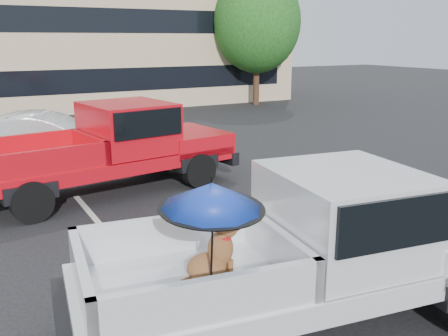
{
  "coord_description": "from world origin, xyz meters",
  "views": [
    {
      "loc": [
        -5.19,
        -6.35,
        3.39
      ],
      "look_at": [
        -1.32,
        0.7,
        1.3
      ],
      "focal_mm": 40.0,
      "sensor_mm": 36.0,
      "label": 1
    }
  ],
  "objects": [
    {
      "name": "stripe_left",
      "position": [
        -3.0,
        2.0,
        0.0
      ],
      "size": [
        0.12,
        5.0,
        0.01
      ],
      "primitive_type": "cube",
      "color": "silver",
      "rests_on": "ground"
    },
    {
      "name": "silver_pickup",
      "position": [
        -1.41,
        -2.05,
        1.05
      ],
      "size": [
        5.9,
        2.68,
        2.06
      ],
      "rotation": [
        0.0,
        0.0,
        -0.13
      ],
      "color": "black",
      "rests_on": "ground"
    },
    {
      "name": "red_pickup",
      "position": [
        -1.87,
        4.56,
        1.09
      ],
      "size": [
        6.27,
        2.92,
        1.99
      ],
      "rotation": [
        0.0,
        0.0,
        0.14
      ],
      "color": "black",
      "rests_on": "ground"
    },
    {
      "name": "stripe_right",
      "position": [
        3.0,
        2.0,
        0.0
      ],
      "size": [
        0.12,
        5.0,
        0.01
      ],
      "primitive_type": "cube",
      "color": "silver",
      "rests_on": "ground"
    },
    {
      "name": "motel_building",
      "position": [
        2.0,
        20.99,
        3.21
      ],
      "size": [
        20.4,
        8.4,
        6.3
      ],
      "color": "tan",
      "rests_on": "ground"
    },
    {
      "name": "tree_back",
      "position": [
        6.0,
        24.0,
        4.41
      ],
      "size": [
        4.68,
        4.68,
        7.11
      ],
      "color": "#332114",
      "rests_on": "ground"
    },
    {
      "name": "silver_sedan",
      "position": [
        -3.05,
        7.57,
        0.73
      ],
      "size": [
        4.7,
        3.22,
        1.47
      ],
      "primitive_type": "imported",
      "rotation": [
        0.0,
        0.0,
        1.15
      ],
      "color": "#BABEC2",
      "rests_on": "ground"
    },
    {
      "name": "tree_right",
      "position": [
        9.0,
        16.0,
        4.21
      ],
      "size": [
        4.46,
        4.46,
        6.78
      ],
      "color": "#332114",
      "rests_on": "ground"
    },
    {
      "name": "ground",
      "position": [
        0.0,
        0.0,
        0.0
      ],
      "size": [
        90.0,
        90.0,
        0.0
      ],
      "primitive_type": "plane",
      "color": "black",
      "rests_on": "ground"
    }
  ]
}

